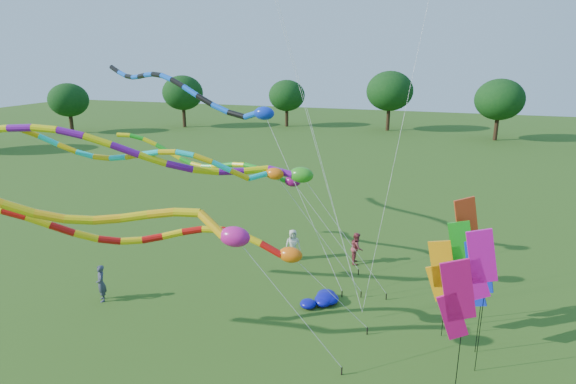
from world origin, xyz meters
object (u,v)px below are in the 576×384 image
(tube_kite_red, at_px, (184,239))
(person_c, at_px, (357,248))
(blue_nylon_heap, at_px, (318,298))
(person_b, at_px, (101,283))
(tube_kite_orange, at_px, (93,211))
(person_a, at_px, (293,245))

(tube_kite_red, bearing_deg, person_c, 41.59)
(blue_nylon_heap, xyz_separation_m, person_c, (0.84, 4.61, 0.61))
(blue_nylon_heap, xyz_separation_m, person_b, (-9.01, -2.81, 0.61))
(tube_kite_orange, bearing_deg, tube_kite_red, 40.61)
(person_c, bearing_deg, blue_nylon_heap, 157.78)
(person_b, bearing_deg, blue_nylon_heap, 65.45)
(blue_nylon_heap, bearing_deg, person_a, 121.04)
(person_c, bearing_deg, person_b, 115.13)
(tube_kite_orange, relative_size, person_c, 9.24)
(tube_kite_orange, xyz_separation_m, blue_nylon_heap, (5.77, 6.44, -5.40))
(blue_nylon_heap, bearing_deg, tube_kite_orange, -131.86)
(person_c, bearing_deg, person_a, 88.35)
(person_a, bearing_deg, blue_nylon_heap, -87.39)
(person_a, height_order, person_c, person_c)
(tube_kite_red, relative_size, person_b, 7.53)
(blue_nylon_heap, relative_size, person_c, 1.04)
(person_a, bearing_deg, person_c, -18.21)
(blue_nylon_heap, relative_size, person_a, 1.05)
(tube_kite_orange, bearing_deg, person_a, 58.69)
(person_b, distance_m, person_c, 12.33)
(tube_kite_red, bearing_deg, person_b, 147.55)
(person_a, bearing_deg, tube_kite_red, -129.63)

